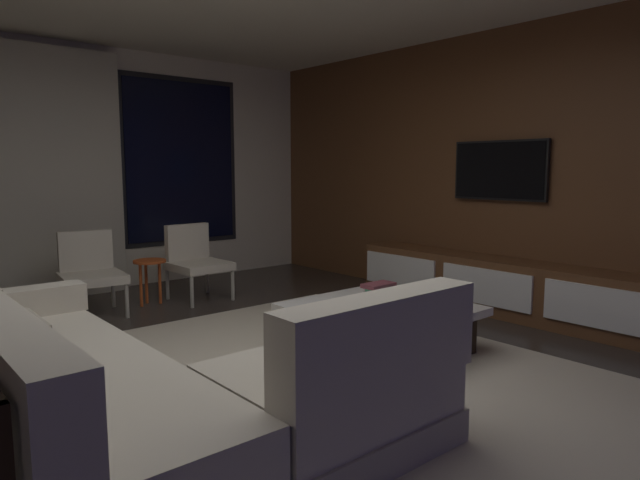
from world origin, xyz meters
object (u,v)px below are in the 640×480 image
Objects in this scene: coffee_table at (381,328)px; mounted_tv at (499,170)px; accent_chair_near_window at (195,258)px; media_console at (503,288)px; book_stack_on_coffee_table at (381,291)px; accent_chair_by_curtain at (90,269)px; sectional_couch at (136,393)px; side_stool at (149,268)px.

mounted_tv is (1.87, 0.22, 1.16)m from coffee_table.
accent_chair_near_window is (-0.19, 2.49, 0.25)m from coffee_table.
mounted_tv reaches higher than media_console.
book_stack_on_coffee_table is (0.16, 0.15, 0.23)m from coffee_table.
accent_chair_near_window is 1.00× the size of accent_chair_by_curtain.
mounted_tv is at bearing 6.75° from sectional_couch.
accent_chair_near_window is 1.70× the size of side_stool.
side_stool reaches higher than coffee_table.
side_stool is (0.57, -0.02, -0.06)m from accent_chair_by_curtain.
sectional_couch is 3.21× the size of accent_chair_by_curtain.
mounted_tv reaches higher than coffee_table.
sectional_couch is at bearing -115.12° from side_stool.
sectional_couch is 3.21× the size of accent_chair_near_window.
side_stool is (1.30, 2.77, 0.08)m from sectional_couch.
sectional_couch reaches higher than media_console.
side_stool is (-0.68, 2.53, 0.19)m from coffee_table.
media_console reaches higher than coffee_table.
media_console is at bearing 4.01° from sectional_couch.
side_stool is at bearing -2.16° from accent_chair_by_curtain.
side_stool is at bearing 109.49° from book_stack_on_coffee_table.
coffee_table is at bearing -136.17° from book_stack_on_coffee_table.
media_console is at bearing -40.69° from accent_chair_by_curtain.
side_stool is 3.45m from media_console.
sectional_couch is 0.81× the size of media_console.
accent_chair_by_curtain is 3.89m from media_console.
coffee_table is at bearing 6.84° from sectional_couch.
book_stack_on_coffee_table is at bearing 10.37° from sectional_couch.
accent_chair_by_curtain is (0.72, 2.79, 0.14)m from sectional_couch.
book_stack_on_coffee_table is at bearing -177.84° from mounted_tv.
accent_chair_near_window is 3.20m from mounted_tv.
sectional_couch is 2.88m from accent_chair_by_curtain.
accent_chair_by_curtain is (-1.25, 2.55, 0.25)m from coffee_table.
sectional_couch is at bearing -104.55° from accent_chair_by_curtain.
accent_chair_by_curtain reaches higher than coffee_table.
mounted_tv reaches higher than accent_chair_by_curtain.
coffee_table is 2.21m from mounted_tv.
accent_chair_near_window is 1.06m from accent_chair_by_curtain.
mounted_tv is at bearing 47.62° from media_console.
coffee_table is 2.52× the size of side_stool.
sectional_couch is at bearing -173.16° from coffee_table.
sectional_couch is 4.02m from mounted_tv.
side_stool is at bearing 105.05° from coffee_table.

